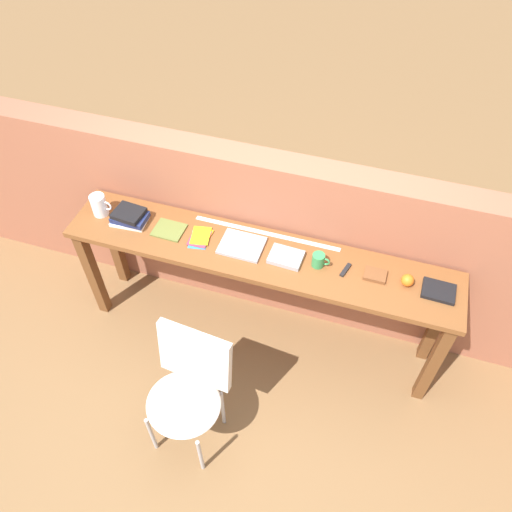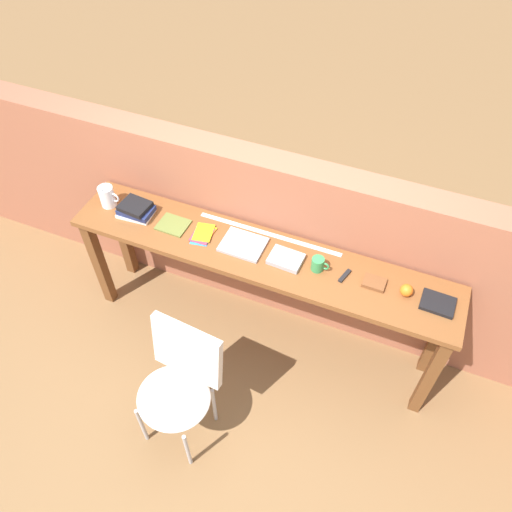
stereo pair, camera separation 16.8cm
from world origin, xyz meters
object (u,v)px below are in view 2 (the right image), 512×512
at_px(book_open_centre, 243,245).
at_px(multitool_folded, 345,276).
at_px(magazine_cycling, 173,225).
at_px(leather_journal_brown, 374,283).
at_px(book_stack_leftmost, 136,210).
at_px(chair_white_moulded, 179,382).
at_px(mug, 318,264).
at_px(pamphlet_pile_colourful, 203,234).
at_px(book_repair_rightmost, 438,303).
at_px(pitcher_white, 107,196).
at_px(sports_ball_small, 407,290).

height_order(book_open_centre, multitool_folded, book_open_centre).
distance_m(magazine_cycling, multitool_folded, 1.15).
bearing_deg(leather_journal_brown, book_stack_leftmost, -178.73).
distance_m(book_stack_leftmost, book_open_centre, 0.77).
relative_size(chair_white_moulded, mug, 8.10).
bearing_deg(pamphlet_pile_colourful, book_repair_rightmost, 0.54).
distance_m(book_stack_leftmost, multitool_folded, 1.42).
relative_size(pitcher_white, magazine_cycling, 0.95).
bearing_deg(book_repair_rightmost, book_stack_leftmost, -177.80).
distance_m(pitcher_white, book_stack_leftmost, 0.22).
distance_m(chair_white_moulded, book_repair_rightmost, 1.55).
xyz_separation_m(pamphlet_pile_colourful, multitool_folded, (0.93, 0.01, 0.00)).
bearing_deg(pitcher_white, multitool_folded, -0.00).
xyz_separation_m(multitool_folded, leather_journal_brown, (0.17, 0.01, 0.00)).
height_order(magazine_cycling, book_repair_rightmost, book_repair_rightmost).
distance_m(leather_journal_brown, sports_ball_small, 0.19).
height_order(book_stack_leftmost, magazine_cycling, book_stack_leftmost).
bearing_deg(pitcher_white, mug, -0.21).
relative_size(leather_journal_brown, book_repair_rightmost, 0.69).
height_order(pitcher_white, pamphlet_pile_colourful, pitcher_white).
xyz_separation_m(magazine_cycling, multitool_folded, (1.15, 0.01, 0.00)).
bearing_deg(sports_ball_small, book_open_centre, -179.65).
bearing_deg(multitool_folded, mug, -178.22).
bearing_deg(book_open_centre, chair_white_moulded, -93.14).
bearing_deg(sports_ball_small, chair_white_moulded, -141.87).
distance_m(chair_white_moulded, book_open_centre, 0.91).
bearing_deg(book_stack_leftmost, leather_journal_brown, 0.76).
distance_m(multitool_folded, sports_ball_small, 0.36).
bearing_deg(mug, book_repair_rightmost, 0.59).
height_order(book_open_centre, mug, mug).
relative_size(magazine_cycling, leather_journal_brown, 1.50).
distance_m(pamphlet_pile_colourful, book_open_centre, 0.28).
bearing_deg(sports_ball_small, leather_journal_brown, 178.45).
bearing_deg(book_stack_leftmost, pamphlet_pile_colourful, -0.19).
xyz_separation_m(multitool_folded, sports_ball_small, (0.36, 0.01, 0.03)).
relative_size(multitool_folded, book_repair_rightmost, 0.59).
bearing_deg(sports_ball_small, book_repair_rightmost, -1.24).
height_order(chair_white_moulded, leather_journal_brown, leather_journal_brown).
relative_size(book_stack_leftmost, sports_ball_small, 3.16).
xyz_separation_m(chair_white_moulded, book_open_centre, (0.06, 0.83, 0.36)).
height_order(chair_white_moulded, book_open_centre, book_open_centre).
height_order(pamphlet_pile_colourful, book_open_centre, book_open_centre).
distance_m(chair_white_moulded, sports_ball_small, 1.41).
relative_size(chair_white_moulded, multitool_folded, 8.10).
bearing_deg(pitcher_white, book_repair_rightmost, 0.05).
distance_m(mug, sports_ball_small, 0.53).
xyz_separation_m(chair_white_moulded, book_stack_leftmost, (-0.71, 0.82, 0.40)).
height_order(sports_ball_small, book_repair_rightmost, sports_ball_small).
distance_m(multitool_folded, leather_journal_brown, 0.17).
xyz_separation_m(book_stack_leftmost, book_open_centre, (0.76, 0.01, -0.03)).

